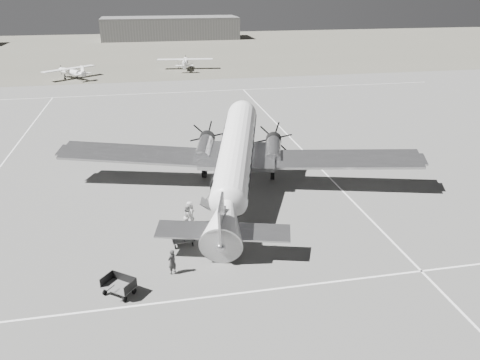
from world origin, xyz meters
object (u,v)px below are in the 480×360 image
dc3_airliner (235,162)px  baggage_cart_far (119,286)px  light_plane_right (185,64)px  ground_crew (172,262)px  hangar_main (170,28)px  ramp_agent (189,216)px  passenger (190,213)px  baggage_cart_near (183,239)px  light_plane_left (71,73)px

dc3_airliner → baggage_cart_far: bearing=-111.3°
light_plane_right → ground_crew: light_plane_right is taller
hangar_main → baggage_cart_far: (-10.99, -132.74, -2.78)m
light_plane_right → ramp_agent: light_plane_right is taller
hangar_main → baggage_cart_far: hangar_main is taller
hangar_main → passenger: bearing=-92.9°
light_plane_right → baggage_cart_near: size_ratio=7.41×
light_plane_right → ramp_agent: bearing=-88.0°
hangar_main → dc3_airliner: size_ratio=1.34×
hangar_main → light_plane_right: bearing=-90.6°
light_plane_left → passenger: (15.86, -60.89, -0.15)m
ground_crew → passenger: bearing=-143.9°
dc3_airliner → light_plane_right: dc3_airliner is taller
passenger → ground_crew: bearing=145.3°
ground_crew → passenger: 6.22m
passenger → ramp_agent: bearing=145.3°
hangar_main → baggage_cart_far: size_ratio=22.73×
hangar_main → ground_crew: (-7.91, -131.25, -2.50)m
baggage_cart_far → ramp_agent: bearing=94.4°
hangar_main → baggage_cart_near: 128.25m
light_plane_left → ground_crew: (14.19, -66.88, -0.27)m
dc3_airliner → passenger: size_ratio=17.01×
baggage_cart_near → ramp_agent: bearing=68.2°
hangar_main → baggage_cart_far: bearing=-94.7°
baggage_cart_far → passenger: bearing=95.5°
ground_crew → passenger: size_ratio=0.87×
light_plane_left → ramp_agent: light_plane_left is taller
ground_crew → passenger: passenger is taller
light_plane_right → baggage_cart_far: 75.16m
dc3_airliner → hangar_main: bearing=104.6°
ramp_agent → passenger: (0.15, 0.54, -0.04)m
dc3_airliner → ground_crew: dc3_airliner is taller
passenger → dc3_airliner: bearing=-62.6°
light_plane_right → dc3_airliner: bearing=-84.5°
baggage_cart_far → baggage_cart_near: bearing=87.7°
baggage_cart_far → ground_crew: (3.08, 1.49, 0.28)m
ground_crew → passenger: (1.67, 5.99, 0.12)m
passenger → hangar_main: bearing=-22.0°
dc3_airliner → baggage_cart_near: dc3_airliner is taller
baggage_cart_near → dc3_airliner: bearing=49.2°
dc3_airliner → light_plane_right: size_ratio=2.76×
light_plane_left → ramp_agent: bearing=-114.4°
ground_crew → hangar_main: bearing=-131.8°
light_plane_left → hangar_main: bearing=32.3°
ground_crew → baggage_cart_far: bearing=-12.6°
dc3_airliner → passenger: dc3_airliner is taller
dc3_airliner → ground_crew: size_ratio=19.44×
hangar_main → passenger: size_ratio=22.83×
light_plane_left → ramp_agent: 63.40m
dc3_airliner → passenger: (-4.16, -4.38, -2.06)m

